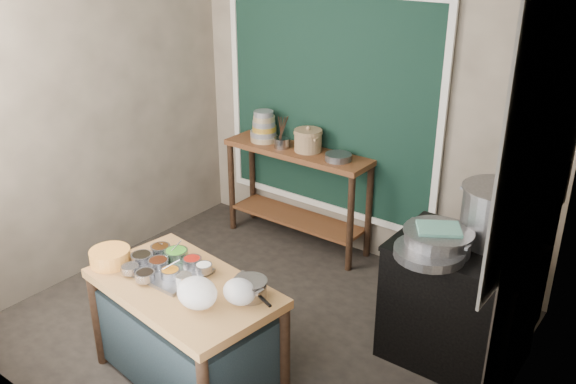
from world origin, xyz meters
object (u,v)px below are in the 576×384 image
Objects in this scene: back_counter at (297,197)px; condiment_tray at (166,270)px; prep_table at (187,333)px; steamer at (438,240)px; stove_block at (458,305)px; ceramic_crock at (308,141)px; yellow_basin at (110,257)px; utensil_cup at (282,143)px; stock_pot at (497,215)px; saucepan at (250,289)px.

back_counter is 2.04m from condiment_tray.
steamer is (1.19, 1.13, 0.58)m from prep_table.
stove_block is 2.04m from ceramic_crock.
yellow_basin is (-1.89, -1.41, 0.38)m from stove_block.
prep_table is at bearing -13.14° from condiment_tray.
utensil_cup is 0.33× the size of steamer.
stock_pot is (0.12, 0.18, 0.65)m from stove_block.
ceramic_crock is (0.10, 0.02, 0.56)m from back_counter.
ceramic_crock reaches higher than prep_table.
ceramic_crock is at bearing 87.61° from yellow_basin.
saucepan is 2.19m from utensil_cup.
utensil_cup is (-1.16, 1.84, 0.19)m from saucepan.
steamer is at bearing 38.06° from condiment_tray.
back_counter is at bearing 100.90° from condiment_tray.
saucepan is at bearing 13.99° from yellow_basin.
stove_block is 1.71× the size of condiment_tray.
steamer is (1.91, -0.85, -0.04)m from utensil_cup.
back_counter is 0.57m from ceramic_crock.
back_counter is 2.04m from stove_block.
condiment_tray is at bearing -150.26° from saucepan.
saucepan is 2.13m from ceramic_crock.
ceramic_crock is (-0.91, 1.91, 0.23)m from saucepan.
prep_table is at bearing -76.88° from ceramic_crock.
ceramic_crock is 2.00m from stock_pot.
utensil_cup is (-0.72, 1.99, 0.62)m from prep_table.
back_counter is at bearing 164.78° from stock_pot.
prep_table is at bearing -134.17° from stock_pot.
steamer is (1.76, 1.24, 0.15)m from yellow_basin.
stove_block is at bearing 73.93° from saucepan.
condiment_tray is 1.96× the size of yellow_basin.
back_counter is 1.61× the size of stove_block.
steamer is at bearing -125.65° from stock_pot.
stove_block is at bearing 39.55° from condiment_tray.
yellow_basin is at bearing -89.66° from back_counter.
utensil_cup is (-0.52, 1.94, 0.23)m from condiment_tray.
steamer is at bearing 74.04° from saucepan.
stock_pot reaches higher than prep_table.
ceramic_crock is at bearing 157.36° from stove_block.
prep_table is 2.51× the size of stock_pot.
back_counter is 2.04m from steamer.
stove_block is at bearing -18.56° from utensil_cup.
yellow_basin is (-0.57, -0.11, 0.43)m from prep_table.
utensil_cup reaches higher than prep_table.
back_counter is at bearing 113.51° from prep_table.
prep_table is 2.18m from stock_pot.
saucepan is 1.25m from steamer.
yellow_basin is 0.54× the size of stock_pot.
utensil_cup reaches higher than stove_block.
condiment_tray is (-1.52, -1.25, 0.34)m from stove_block.
stock_pot reaches higher than saucepan.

